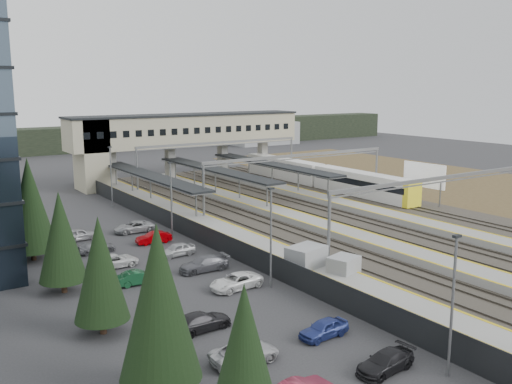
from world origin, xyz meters
TOP-DOWN VIEW (x-y plane):
  - ground at (0.00, 0.00)m, footprint 220.00×220.00m
  - conifer_row at (-22.00, -3.86)m, footprint 4.42×49.82m
  - car_park at (-13.35, -6.12)m, footprint 10.43×44.68m
  - lampposts at (-8.00, 1.25)m, footprint 0.50×53.25m
  - fence at (-6.50, 5.00)m, footprint 0.08×90.00m
  - relay_cabin_near at (-3.99, -7.49)m, footprint 3.53×2.90m
  - relay_cabin_far at (-2.37, -10.32)m, footprint 2.80×2.54m
  - rail_corridor at (9.34, 5.00)m, footprint 34.00×90.00m
  - canopies at (7.00, 27.00)m, footprint 23.10×30.00m
  - footbridge at (7.70, 42.00)m, footprint 40.40×6.40m
  - gantries at (12.00, 3.00)m, footprint 28.40×62.28m
  - train at (24.00, 23.67)m, footprint 2.69×37.43m
  - billboard at (27.50, 6.70)m, footprint 0.62×6.52m
  - scrub_east at (45.00, 5.00)m, footprint 34.00×120.00m
  - treeline_far at (23.81, 92.28)m, footprint 170.00×19.00m

SIDE VIEW (x-z plane):
  - ground at x=0.00m, z-range 0.00..0.00m
  - scrub_east at x=45.00m, z-range 0.00..0.06m
  - rail_corridor at x=9.34m, z-range -0.17..0.75m
  - car_park at x=-13.35m, z-range -0.05..1.25m
  - fence at x=-6.50m, z-range 0.00..2.00m
  - relay_cabin_far at x=-2.37m, z-range 0.00..2.15m
  - relay_cabin_near at x=-3.99m, z-range 0.00..2.59m
  - train at x=24.00m, z-range 0.23..3.63m
  - treeline_far at x=23.81m, z-range -0.55..6.45m
  - billboard at x=27.50m, z-range 1.01..6.65m
  - canopies at x=7.00m, z-range 2.28..5.56m
  - lampposts at x=-8.00m, z-range 0.30..8.37m
  - conifer_row at x=-22.00m, z-range 0.09..9.59m
  - gantries at x=12.00m, z-range 2.41..9.58m
  - footbridge at x=7.70m, z-range 2.33..13.53m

